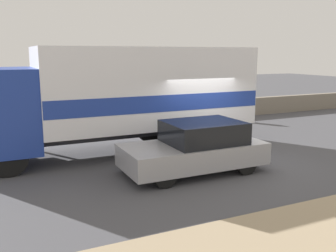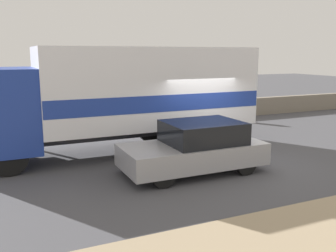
{
  "view_description": "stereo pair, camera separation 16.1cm",
  "coord_description": "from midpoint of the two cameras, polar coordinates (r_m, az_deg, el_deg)",
  "views": [
    {
      "loc": [
        -6.13,
        -9.21,
        3.28
      ],
      "look_at": [
        -1.28,
        1.05,
        1.09
      ],
      "focal_mm": 40.0,
      "sensor_mm": 36.0,
      "label": 1
    },
    {
      "loc": [
        -5.98,
        -9.28,
        3.28
      ],
      "look_at": [
        -1.28,
        1.05,
        1.09
      ],
      "focal_mm": 40.0,
      "sensor_mm": 36.0,
      "label": 2
    }
  ],
  "objects": [
    {
      "name": "ground_plane",
      "position": [
        11.53,
        7.66,
        -5.7
      ],
      "size": [
        80.0,
        80.0,
        0.0
      ],
      "primitive_type": "plane",
      "color": "#47474C"
    },
    {
      "name": "stone_wall_backdrop",
      "position": [
        17.64,
        -4.86,
        1.73
      ],
      "size": [
        60.0,
        0.35,
        0.94
      ],
      "color": "gray",
      "rests_on": "ground_plane"
    },
    {
      "name": "box_truck",
      "position": [
        12.43,
        -6.53,
        4.8
      ],
      "size": [
        8.98,
        2.53,
        3.49
      ],
      "rotation": [
        0.0,
        0.0,
        3.14
      ],
      "color": "navy",
      "rests_on": "ground_plane"
    },
    {
      "name": "car_hatchback",
      "position": [
        10.5,
        3.88,
        -3.29
      ],
      "size": [
        3.98,
        1.82,
        1.43
      ],
      "rotation": [
        0.0,
        0.0,
        3.14
      ],
      "color": "#9E9EA3",
      "rests_on": "ground_plane"
    },
    {
      "name": "pedestrian",
      "position": [
        18.96,
        8.49,
        3.62
      ],
      "size": [
        0.38,
        0.38,
        1.74
      ],
      "color": "#473828",
      "rests_on": "ground_plane"
    }
  ]
}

